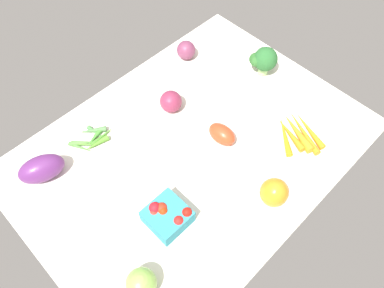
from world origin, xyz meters
The scene contains 11 objects.
tablecloth centered at (0.00, 0.00, 1.00)cm, with size 104.00×76.00×2.00cm, color silver.
red_onion_center centered at (5.94, 15.61, 5.59)cm, with size 7.17×7.17×7.17cm, color #842A46.
bell_pepper_orange centered at (3.71, -27.90, 6.22)cm, with size 7.83×7.83×8.44cm, color orange.
broccoli_head centered at (39.30, 5.39, 8.36)cm, with size 8.82×8.88×10.83cm.
red_onion_near_basket centered at (26.06, 29.31, 5.36)cm, with size 6.72×6.72×6.72cm, color #753452.
berry_basket centered at (-21.12, -11.96, 5.00)cm, with size 10.55×10.55×6.50cm.
roma_tomato centered at (8.56, -4.28, 4.89)cm, with size 9.18×5.78×5.78cm, color red.
carrot_bunch centered at (26.55, -19.60, 3.22)cm, with size 16.20×17.46×2.94cm.
eggplant centered at (-37.04, 23.16, 5.81)cm, with size 13.05×7.62×7.62cm, color #612A6C.
okra_pile centered at (-20.07, 23.52, 2.86)cm, with size 13.96×9.77×1.99cm.
heirloom_tomato_green centered at (-37.24, -20.52, 5.74)cm, with size 7.49×7.49×7.49cm, color #85B94E.
Camera 1 is at (-43.69, -44.16, 98.02)cm, focal length 35.04 mm.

